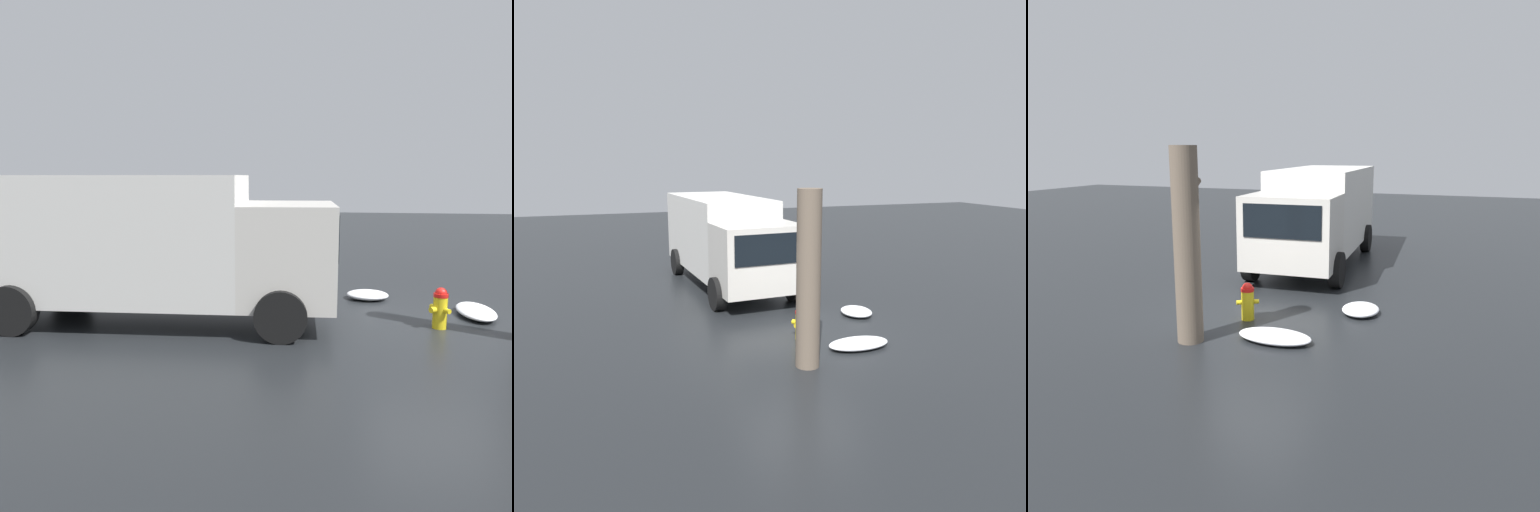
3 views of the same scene
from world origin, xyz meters
The scene contains 6 objects.
ground_plane centered at (0.00, 0.00, 0.00)m, with size 60.00×60.00×0.00m, color black.
fire_hydrant centered at (0.00, 0.00, 0.39)m, with size 0.38×0.43×0.77m.
tree_trunk centered at (-1.41, 0.47, 1.74)m, with size 0.71×0.47×3.45m.
delivery_truck centered at (5.59, 0.24, 1.54)m, with size 7.12×2.87×2.80m.
snow_pile_by_hydrant centered at (1.15, -2.06, 0.10)m, with size 0.94×0.76×0.20m.
snow_pile_curbside centered at (-0.90, -0.95, 0.10)m, with size 0.71×1.37×0.19m.
Camera 2 is at (-9.79, 4.28, 3.93)m, focal length 35.00 mm.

